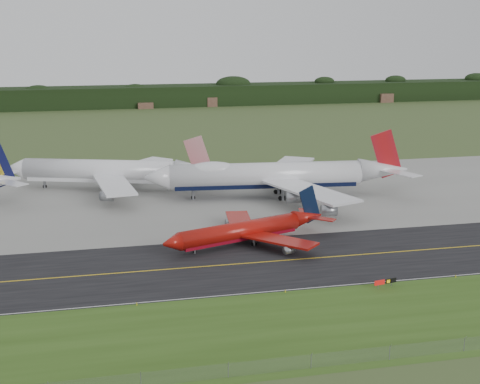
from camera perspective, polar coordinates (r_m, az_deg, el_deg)
name	(u,v)px	position (r m, az deg, el deg)	size (l,w,h in m)	color
ground	(267,255)	(142.44, 2.30, -5.40)	(600.00, 600.00, 0.00)	#384C23
grass_verge	(321,325)	(111.46, 6.92, -11.23)	(400.00, 30.00, 0.01)	#2E4C16
taxiway	(272,261)	(138.80, 2.71, -5.93)	(400.00, 32.00, 0.02)	black
apron	(222,197)	(190.09, -1.58, -0.39)	(400.00, 78.00, 0.01)	gray
taxiway_centreline	(272,261)	(138.79, 2.71, -5.93)	(400.00, 0.40, 0.00)	gold
taxiway_edge_line	(293,289)	(124.91, 4.57, -8.29)	(400.00, 0.25, 0.00)	silver
perimeter_fence	(351,357)	(100.12, 9.44, -13.72)	(320.00, 0.10, 320.00)	slate
horizon_treeline	(152,97)	(407.25, -7.54, 8.03)	(700.00, 25.00, 12.00)	black
jet_ba_747	(275,175)	(188.10, 3.02, 1.45)	(75.07, 61.87, 18.86)	silver
jet_red_737	(248,230)	(149.04, 0.72, -3.25)	(40.21, 31.88, 11.15)	#9A110B
jet_star_tail	(111,172)	(200.07, -10.91, 1.73)	(61.96, 50.48, 16.71)	white
taxiway_sign	(385,282)	(128.01, 12.29, -7.49)	(4.68, 1.04, 1.58)	slate
edge_marker_left	(137,304)	(119.24, -8.80, -9.43)	(0.16, 0.16, 0.50)	yellow
edge_marker_center	(285,291)	(123.45, 3.89, -8.44)	(0.16, 0.16, 0.50)	yellow
edge_marker_right	(456,277)	(136.49, 17.92, -6.88)	(0.16, 0.16, 0.50)	yellow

